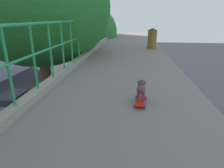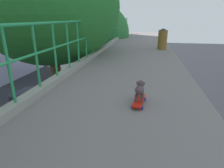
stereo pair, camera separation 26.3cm
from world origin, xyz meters
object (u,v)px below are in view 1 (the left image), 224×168
object	(u,v)px
city_bus	(68,55)
toy_skateboard	(140,100)
small_dog	(141,88)
litter_bin	(152,38)
car_red_taxi_fifth	(39,124)
car_grey_sixth	(12,103)

from	to	relation	value
city_bus	toy_skateboard	size ratio (longest dim) A/B	21.35
small_dog	litter_bin	size ratio (longest dim) A/B	0.40
city_bus	toy_skateboard	distance (m)	27.11
car_red_taxi_fifth	car_grey_sixth	bearing A→B (deg)	141.96
city_bus	small_dog	bearing A→B (deg)	-68.29
small_dog	toy_skateboard	bearing A→B (deg)	-94.17
car_red_taxi_fifth	small_dog	bearing A→B (deg)	-50.14
city_bus	small_dog	world-z (taller)	small_dog
toy_skateboard	litter_bin	size ratio (longest dim) A/B	0.60
city_bus	litter_bin	bearing A→B (deg)	-60.56
city_bus	litter_bin	distance (m)	22.13
car_grey_sixth	small_dog	world-z (taller)	small_dog
small_dog	litter_bin	xyz separation A→B (m)	(0.75, 6.00, 0.21)
car_grey_sixth	car_red_taxi_fifth	bearing A→B (deg)	-38.04
car_red_taxi_fifth	litter_bin	distance (m)	8.95
city_bus	car_grey_sixth	bearing A→B (deg)	-89.37
car_red_taxi_fifth	litter_bin	bearing A→B (deg)	-10.17
litter_bin	small_dog	bearing A→B (deg)	-97.11
toy_skateboard	small_dog	distance (m)	0.21
car_grey_sixth	small_dog	size ratio (longest dim) A/B	12.31
city_bus	litter_bin	world-z (taller)	litter_bin
toy_skateboard	small_dog	bearing A→B (deg)	85.83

